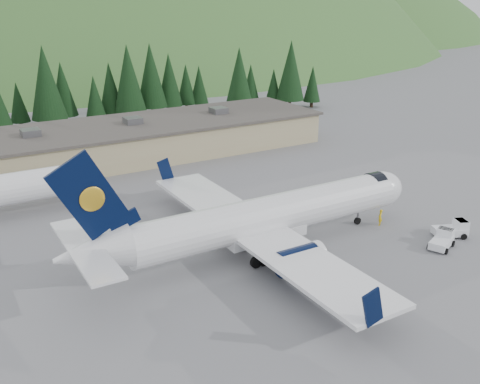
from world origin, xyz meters
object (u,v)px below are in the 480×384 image
baggage_tug_b (453,229)px  ramp_worker (380,217)px  baggage_tug_a (442,240)px  terminal_building (102,144)px  airliner (262,219)px

baggage_tug_b → ramp_worker: (-4.37, 6.04, 0.10)m
baggage_tug_a → terminal_building: 50.68m
terminal_building → ramp_worker: 43.56m
airliner → terminal_building: 38.20m
baggage_tug_a → baggage_tug_b: bearing=-1.4°
baggage_tug_a → terminal_building: (-19.74, 46.64, 1.86)m
baggage_tug_a → baggage_tug_b: size_ratio=0.95×
airliner → terminal_building: airliner is taller
airliner → ramp_worker: 14.71m
airliner → baggage_tug_b: (18.80, -7.53, -2.55)m
airliner → baggage_tug_a: bearing=-28.4°
airliner → baggage_tug_a: size_ratio=10.55×
ramp_worker → baggage_tug_b: bearing=87.0°
airliner → baggage_tug_b: bearing=-21.5°
airliner → baggage_tug_a: (15.84, -8.65, -2.59)m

